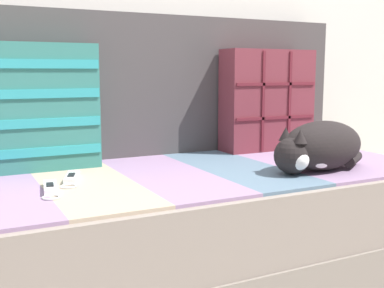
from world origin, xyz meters
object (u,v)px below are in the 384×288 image
object	(u,v)px
throw_pillow_quilted	(267,100)
throw_pillow_striped	(34,107)
couch	(196,223)
sleeping_cat	(318,148)
game_remote_far	(72,178)
game_remote_near	(50,188)

from	to	relation	value
throw_pillow_quilted	throw_pillow_striped	distance (m)	0.98
couch	sleeping_cat	bearing A→B (deg)	-34.14
couch	game_remote_far	world-z (taller)	game_remote_far
throw_pillow_quilted	game_remote_far	size ratio (longest dim) A/B	2.21
throw_pillow_quilted	couch	bearing A→B (deg)	-153.72
game_remote_far	sleeping_cat	bearing A→B (deg)	-16.37
sleeping_cat	throw_pillow_striped	bearing A→B (deg)	151.55
throw_pillow_striped	couch	bearing A→B (deg)	-24.18
couch	sleeping_cat	distance (m)	0.51
sleeping_cat	game_remote_far	size ratio (longest dim) A/B	2.09
couch	throw_pillow_quilted	size ratio (longest dim) A/B	4.01
couch	throw_pillow_striped	world-z (taller)	throw_pillow_striped
game_remote_far	game_remote_near	bearing A→B (deg)	-129.18
throw_pillow_striped	game_remote_near	bearing A→B (deg)	-93.10
couch	throw_pillow_striped	distance (m)	0.70
throw_pillow_striped	sleeping_cat	size ratio (longest dim) A/B	1.07
sleeping_cat	game_remote_near	distance (m)	0.89
sleeping_cat	game_remote_near	size ratio (longest dim) A/B	2.11
throw_pillow_quilted	throw_pillow_striped	bearing A→B (deg)	-179.97
throw_pillow_quilted	game_remote_far	world-z (taller)	throw_pillow_quilted
throw_pillow_quilted	throw_pillow_striped	world-z (taller)	throw_pillow_striped
couch	throw_pillow_quilted	world-z (taller)	throw_pillow_quilted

